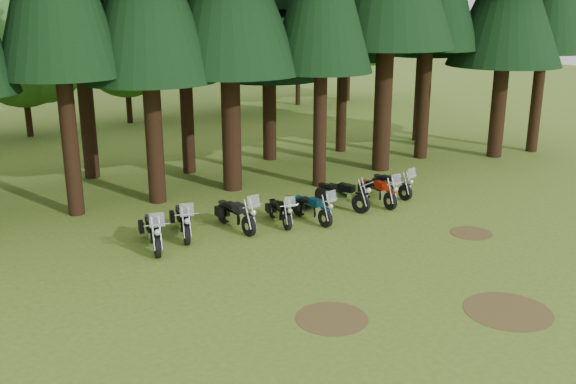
% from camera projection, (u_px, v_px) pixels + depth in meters
% --- Properties ---
extents(ground, '(120.00, 120.00, 0.00)m').
position_uv_depth(ground, '(376.00, 266.00, 18.88)').
color(ground, '#476420').
rests_on(ground, ground).
extents(decid_3, '(6.12, 5.95, 7.65)m').
position_uv_depth(decid_3, '(27.00, 57.00, 35.76)').
color(decid_3, black).
rests_on(decid_3, ground).
extents(decid_4, '(5.93, 5.76, 7.41)m').
position_uv_depth(decid_4, '(130.00, 54.00, 39.93)').
color(decid_4, black).
rests_on(decid_4, ground).
extents(decid_5, '(8.45, 8.21, 10.56)m').
position_uv_depth(decid_5, '(231.00, 21.00, 42.27)').
color(decid_5, black).
rests_on(decid_5, ground).
extents(decid_6, '(7.06, 6.86, 8.82)m').
position_uv_depth(decid_6, '(303.00, 34.00, 46.91)').
color(decid_6, black).
rests_on(decid_6, ground).
extents(decid_7, '(8.44, 8.20, 10.55)m').
position_uv_depth(decid_7, '(355.00, 19.00, 48.78)').
color(decid_7, black).
rests_on(decid_7, ground).
extents(dirt_patch_0, '(1.80, 1.80, 0.01)m').
position_uv_depth(dirt_patch_0, '(332.00, 318.00, 15.74)').
color(dirt_patch_0, '#4C3D1E').
rests_on(dirt_patch_0, ground).
extents(dirt_patch_1, '(1.40, 1.40, 0.01)m').
position_uv_depth(dirt_patch_1, '(471.00, 233.00, 21.55)').
color(dirt_patch_1, '#4C3D1E').
rests_on(dirt_patch_1, ground).
extents(dirt_patch_2, '(2.20, 2.20, 0.01)m').
position_uv_depth(dirt_patch_2, '(508.00, 311.00, 16.11)').
color(dirt_patch_2, '#4C3D1E').
rests_on(dirt_patch_2, ground).
extents(motorcycle_0, '(0.79, 2.41, 1.52)m').
position_uv_depth(motorcycle_0, '(153.00, 233.00, 20.11)').
color(motorcycle_0, black).
rests_on(motorcycle_0, ground).
extents(motorcycle_1, '(0.87, 2.33, 1.48)m').
position_uv_depth(motorcycle_1, '(183.00, 222.00, 21.13)').
color(motorcycle_1, black).
rests_on(motorcycle_1, ground).
extents(motorcycle_2, '(0.52, 2.37, 1.49)m').
position_uv_depth(motorcycle_2, '(236.00, 215.00, 21.77)').
color(motorcycle_2, black).
rests_on(motorcycle_2, ground).
extents(motorcycle_3, '(0.58, 2.01, 1.26)m').
position_uv_depth(motorcycle_3, '(280.00, 212.00, 22.34)').
color(motorcycle_3, black).
rests_on(motorcycle_3, ground).
extents(motorcycle_4, '(0.48, 2.20, 1.38)m').
position_uv_depth(motorcycle_4, '(312.00, 209.00, 22.57)').
color(motorcycle_4, black).
rests_on(motorcycle_4, ground).
extents(motorcycle_5, '(0.96, 2.33, 0.99)m').
position_uv_depth(motorcycle_5, '(342.00, 196.00, 23.96)').
color(motorcycle_5, black).
rests_on(motorcycle_5, ground).
extents(motorcycle_6, '(0.43, 2.29, 1.44)m').
position_uv_depth(motorcycle_6, '(378.00, 192.00, 24.49)').
color(motorcycle_6, black).
rests_on(motorcycle_6, ground).
extents(motorcycle_7, '(0.54, 2.16, 1.35)m').
position_uv_depth(motorcycle_7, '(392.00, 185.00, 25.54)').
color(motorcycle_7, black).
rests_on(motorcycle_7, ground).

